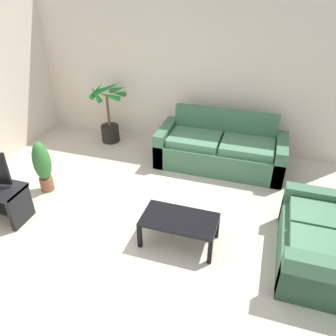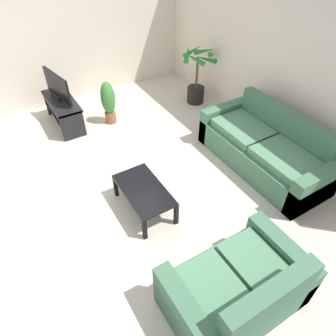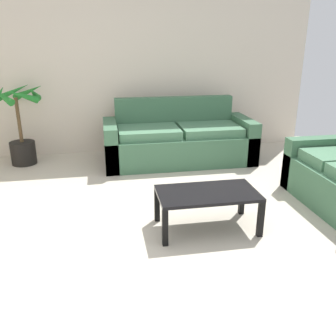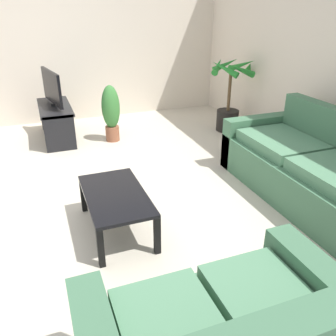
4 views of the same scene
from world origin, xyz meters
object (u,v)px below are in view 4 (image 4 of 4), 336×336
Objects in this scene: coffee_table at (116,199)px; potted_plant_small at (111,112)px; tv_stand at (56,117)px; couch_main at (313,172)px; potted_palm at (230,99)px; tv at (52,87)px.

coffee_table is 1.12× the size of potted_plant_small.
potted_plant_small reaches higher than tv_stand.
coffee_table is (-0.15, -2.05, 0.02)m from couch_main.
potted_plant_small is at bearing -96.44° from potted_palm.
coffee_table is at bearing -11.81° from potted_plant_small.
potted_plant_small is at bearing 63.88° from tv_stand.
tv reaches higher than coffee_table.
tv is at bearing 100.76° from tv_stand.
potted_plant_small is at bearing 63.75° from tv.
coffee_table is at bearing 5.96° from tv.
tv_stand is 2.68m from potted_palm.
tv is 0.99× the size of potted_plant_small.
couch_main is 2.60× the size of tv.
couch_main reaches higher than tv_stand.
tv_stand is 1.32× the size of potted_plant_small.
potted_palm reaches higher than couch_main.
tv_stand is 2.68m from coffee_table.
tv is 0.91m from potted_plant_small.
potted_plant_small is (0.37, 0.76, 0.11)m from tv_stand.
tv_stand is 0.96× the size of potted_palm.
tv_stand is at bearing -102.54° from potted_palm.
tv_stand is 1.18× the size of coffee_table.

